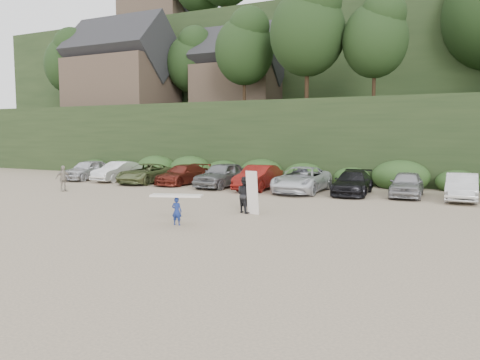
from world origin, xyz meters
The scene contains 6 objects.
ground centered at (0.00, 0.00, 0.00)m, with size 120.00×120.00×0.00m, color tan.
hillside_backdrop centered at (-0.26, 35.93, 11.22)m, with size 90.00×41.50×28.00m.
parked_cars centered at (0.98, 9.95, 0.74)m, with size 39.45×6.10×1.65m.
distant_walker centered at (-14.00, 3.70, 0.79)m, with size 0.92×0.38×1.57m, color #9C9384.
child_surfer centered at (-1.72, -2.12, 0.81)m, with size 2.05×1.19×1.19m.
adult_surfer centered at (-0.55, 1.56, 0.82)m, with size 1.27×0.92×1.91m.
Camera 1 is at (8.37, -16.93, 3.51)m, focal length 35.00 mm.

